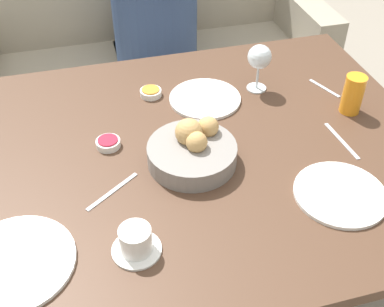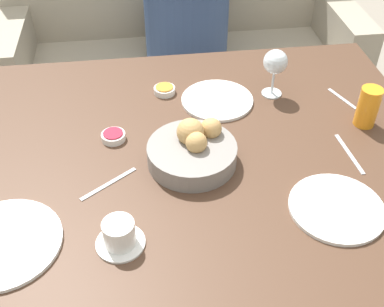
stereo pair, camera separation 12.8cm
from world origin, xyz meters
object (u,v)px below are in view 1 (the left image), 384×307
(plate_far_center, at_px, (205,99))
(wine_glass, at_px, (259,58))
(bread_basket, at_px, (193,150))
(knife_silver, at_px, (342,141))
(plate_near_left, at_px, (15,263))
(fork_silver, at_px, (113,191))
(seated_person, at_px, (157,48))
(jam_bowl_berry, at_px, (108,143))
(plate_near_right, at_px, (340,194))
(jam_bowl_honey, at_px, (151,92))
(couch, at_px, (149,66))
(spoon_coffee, at_px, (324,88))
(juice_glass, at_px, (353,94))
(coffee_cup, at_px, (136,242))

(plate_far_center, relative_size, wine_glass, 1.45)
(bread_basket, distance_m, wine_glass, 0.42)
(knife_silver, bearing_deg, bread_basket, 176.06)
(wine_glass, bearing_deg, plate_near_left, -145.70)
(wine_glass, xyz_separation_m, knife_silver, (0.14, -0.32, -0.11))
(plate_near_left, distance_m, fork_silver, 0.29)
(seated_person, bearing_deg, bread_basket, -96.03)
(seated_person, bearing_deg, fork_silver, -106.74)
(seated_person, xyz_separation_m, knife_silver, (0.32, -1.10, 0.23))
(jam_bowl_berry, bearing_deg, plate_far_center, 24.58)
(seated_person, relative_size, knife_silver, 7.04)
(bread_basket, xyz_separation_m, plate_near_right, (0.32, -0.22, -0.03))
(wine_glass, bearing_deg, jam_bowl_berry, -161.69)
(jam_bowl_honey, xyz_separation_m, knife_silver, (0.48, -0.37, -0.01))
(couch, height_order, seated_person, seated_person)
(seated_person, distance_m, wine_glass, 0.87)
(knife_silver, height_order, spoon_coffee, same)
(bread_basket, bearing_deg, juice_glass, 10.57)
(jam_bowl_berry, bearing_deg, fork_silver, -94.48)
(plate_near_right, height_order, knife_silver, plate_near_right)
(jam_bowl_honey, distance_m, knife_silver, 0.60)
(fork_silver, bearing_deg, knife_silver, 2.86)
(juice_glass, bearing_deg, plate_far_center, 157.40)
(juice_glass, height_order, spoon_coffee, juice_glass)
(jam_bowl_berry, distance_m, jam_bowl_honey, 0.28)
(plate_near_left, distance_m, plate_near_right, 0.79)
(jam_bowl_berry, bearing_deg, seated_person, 71.03)
(plate_near_left, xyz_separation_m, spoon_coffee, (0.97, 0.46, -0.00))
(bread_basket, relative_size, plate_far_center, 1.06)
(coffee_cup, bearing_deg, fork_silver, 97.68)
(bread_basket, bearing_deg, knife_silver, -3.94)
(jam_bowl_honey, bearing_deg, fork_silver, -114.30)
(plate_near_right, xyz_separation_m, jam_bowl_berry, (-0.53, 0.34, 0.01))
(wine_glass, relative_size, jam_bowl_honey, 2.28)
(jam_bowl_honey, distance_m, spoon_coffee, 0.57)
(bread_basket, relative_size, juice_glass, 1.98)
(bread_basket, bearing_deg, coffee_cup, -127.48)
(bread_basket, xyz_separation_m, wine_glass, (0.29, 0.29, 0.08))
(seated_person, xyz_separation_m, juice_glass, (0.41, -0.97, 0.29))
(plate_near_right, relative_size, knife_silver, 1.37)
(plate_far_center, bearing_deg, coffee_cup, -120.57)
(wine_glass, bearing_deg, plate_near_right, -86.82)
(plate_near_right, bearing_deg, knife_silver, 60.58)
(couch, relative_size, spoon_coffee, 13.92)
(plate_near_right, bearing_deg, couch, 98.83)
(juice_glass, bearing_deg, knife_silver, -126.17)
(plate_near_left, relative_size, knife_silver, 1.56)
(plate_near_left, height_order, spoon_coffee, plate_near_left)
(bread_basket, xyz_separation_m, coffee_cup, (-0.20, -0.26, -0.01))
(couch, xyz_separation_m, jam_bowl_berry, (-0.31, -1.10, 0.43))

